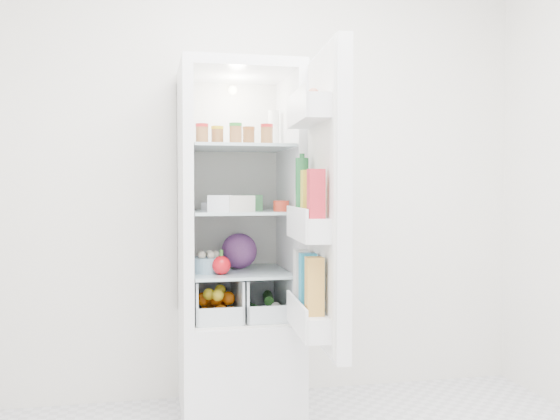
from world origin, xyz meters
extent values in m
cube|color=silver|center=(0.00, 1.50, 1.30)|extent=(3.00, 0.02, 2.60)
cube|color=white|center=(-0.20, 1.21, 0.25)|extent=(0.60, 0.60, 0.50)
cube|color=white|center=(-0.20, 1.21, 1.77)|extent=(0.60, 0.60, 0.05)
cube|color=white|center=(-0.20, 1.49, 1.12)|extent=(0.60, 0.05, 1.25)
cube|color=white|center=(-0.47, 1.21, 1.12)|extent=(0.05, 0.60, 1.25)
cube|color=white|center=(0.07, 1.21, 1.12)|extent=(0.05, 0.60, 1.25)
cube|color=white|center=(-0.20, 1.46, 1.12)|extent=(0.50, 0.01, 1.25)
sphere|color=white|center=(-0.20, 1.42, 1.71)|extent=(0.05, 0.05, 0.05)
cube|color=#ACC3C9|center=(-0.20, 1.19, 0.74)|extent=(0.49, 0.53, 0.01)
cube|color=#ACC3C9|center=(-0.20, 1.19, 1.05)|extent=(0.49, 0.53, 0.02)
cube|color=#ACC3C9|center=(-0.20, 1.19, 1.38)|extent=(0.49, 0.53, 0.02)
cylinder|color=#B21919|center=(-0.40, 1.05, 1.43)|extent=(0.06, 0.06, 0.08)
cylinder|color=gold|center=(-0.32, 1.10, 1.43)|extent=(0.06, 0.06, 0.08)
cylinder|color=#267226|center=(-0.24, 1.02, 1.43)|extent=(0.06, 0.06, 0.08)
cylinder|color=brown|center=(-0.16, 1.12, 1.43)|extent=(0.06, 0.06, 0.08)
cylinder|color=#B21919|center=(-0.08, 1.05, 1.43)|extent=(0.06, 0.06, 0.08)
cylinder|color=white|center=(0.00, 1.28, 1.49)|extent=(0.08, 0.08, 0.20)
cube|color=white|center=(-0.29, 1.12, 1.10)|extent=(0.16, 0.16, 0.08)
cube|color=silver|center=(-0.22, 1.11, 1.10)|extent=(0.16, 0.16, 0.08)
cylinder|color=#B72E1B|center=(-0.01, 1.06, 1.08)|extent=(0.08, 0.08, 0.05)
cube|color=silver|center=(-0.29, 1.36, 1.08)|extent=(0.18, 0.16, 0.04)
cube|color=#3C844A|center=(-0.13, 1.23, 1.10)|extent=(0.11, 0.15, 0.08)
sphere|color=#591F5B|center=(-0.19, 1.26, 0.84)|extent=(0.19, 0.19, 0.19)
sphere|color=red|center=(-0.31, 1.05, 0.79)|extent=(0.09, 0.09, 0.09)
cylinder|color=#7DA4BB|center=(-0.36, 1.14, 0.79)|extent=(0.19, 0.19, 0.08)
sphere|color=orange|center=(-0.39, 1.06, 0.55)|extent=(0.07, 0.07, 0.07)
sphere|color=orange|center=(-0.32, 1.06, 0.55)|extent=(0.07, 0.07, 0.07)
sphere|color=orange|center=(-0.26, 1.06, 0.55)|extent=(0.07, 0.07, 0.07)
sphere|color=orange|center=(-0.39, 1.19, 0.61)|extent=(0.07, 0.07, 0.07)
sphere|color=orange|center=(-0.32, 1.19, 0.61)|extent=(0.07, 0.07, 0.07)
sphere|color=orange|center=(-0.26, 1.19, 0.61)|extent=(0.07, 0.07, 0.07)
sphere|color=orange|center=(-0.35, 1.31, 0.55)|extent=(0.07, 0.07, 0.07)
sphere|color=orange|center=(-0.28, 1.31, 0.55)|extent=(0.07, 0.07, 0.07)
sphere|color=orange|center=(-0.30, 1.12, 0.55)|extent=(0.07, 0.07, 0.07)
sphere|color=yellow|center=(-0.36, 1.12, 0.64)|extent=(0.06, 0.06, 0.06)
sphere|color=yellow|center=(-0.29, 1.24, 0.64)|extent=(0.06, 0.06, 0.06)
sphere|color=yellow|center=(-0.32, 1.08, 0.64)|extent=(0.06, 0.06, 0.06)
cylinder|color=#1F4517|center=(-0.12, 1.19, 0.54)|extent=(0.09, 0.21, 0.05)
cylinder|color=#1F4517|center=(-0.04, 1.24, 0.59)|extent=(0.08, 0.21, 0.05)
sphere|color=white|center=(-0.08, 1.06, 0.54)|extent=(0.05, 0.05, 0.05)
sphere|color=white|center=(-0.03, 1.08, 0.57)|extent=(0.05, 0.05, 0.05)
cube|color=white|center=(0.11, 0.61, 1.12)|extent=(0.10, 0.60, 1.30)
cube|color=white|center=(0.07, 0.61, 1.12)|extent=(0.05, 0.56, 1.26)
cube|color=white|center=(0.02, 0.61, 1.50)|extent=(0.15, 0.51, 0.10)
cube|color=white|center=(0.02, 0.61, 1.00)|extent=(0.15, 0.51, 0.10)
cube|color=white|center=(0.02, 0.61, 0.60)|extent=(0.15, 0.51, 0.10)
sphere|color=#945643|center=(0.01, 0.50, 1.56)|extent=(0.05, 0.05, 0.05)
sphere|color=#945643|center=(0.02, 0.58, 1.56)|extent=(0.05, 0.05, 0.05)
sphere|color=#945643|center=(0.02, 0.65, 1.56)|extent=(0.05, 0.05, 0.05)
sphere|color=#945643|center=(0.03, 0.73, 1.56)|extent=(0.05, 0.05, 0.05)
cylinder|color=#195A2A|center=(0.03, 0.76, 1.18)|extent=(0.06, 0.06, 0.26)
cube|color=gold|center=(0.02, 0.59, 1.15)|extent=(0.07, 0.07, 0.20)
cube|color=red|center=(0.01, 0.44, 1.15)|extent=(0.07, 0.07, 0.20)
cube|color=silver|center=(0.03, 0.76, 0.77)|extent=(0.07, 0.07, 0.24)
cube|color=teal|center=(0.02, 0.62, 0.77)|extent=(0.07, 0.07, 0.24)
cube|color=gold|center=(0.01, 0.47, 0.77)|extent=(0.07, 0.07, 0.24)
camera|label=1|loc=(-0.66, -1.99, 1.17)|focal=40.00mm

